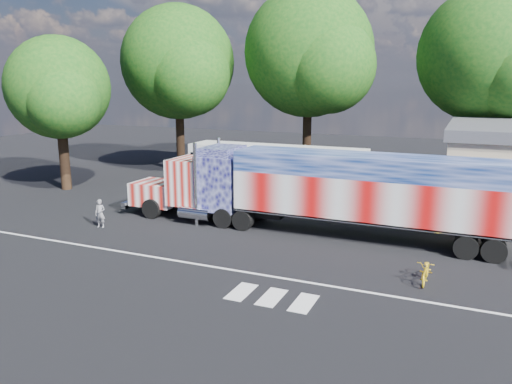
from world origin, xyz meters
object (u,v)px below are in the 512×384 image
at_px(bicycle, 426,271).
at_px(tree_n_mid, 311,53).
at_px(coach_bus, 276,171).
at_px(tree_w_a, 59,88).
at_px(tree_ne_a, 488,56).
at_px(semi_truck, 320,189).
at_px(woman, 100,213).
at_px(tree_nw_a, 179,63).

relative_size(bicycle, tree_n_mid, 0.12).
bearing_deg(bicycle, coach_bus, 134.74).
bearing_deg(bicycle, tree_w_a, 164.49).
height_order(bicycle, tree_ne_a, tree_ne_a).
height_order(semi_truck, bicycle, semi_truck).
height_order(coach_bus, bicycle, coach_bus).
bearing_deg(tree_w_a, semi_truck, -8.55).
relative_size(woman, tree_w_a, 0.14).
xyz_separation_m(tree_w_a, tree_ne_a, (26.68, 12.17, 2.19)).
height_order(woman, tree_n_mid, tree_n_mid).
relative_size(tree_w_a, tree_nw_a, 0.78).
xyz_separation_m(bicycle, tree_w_a, (-24.98, 7.45, 6.57)).
xyz_separation_m(tree_n_mid, tree_nw_a, (-10.29, -2.80, -0.71)).
bearing_deg(tree_nw_a, woman, -73.05).
relative_size(woman, tree_nw_a, 0.11).
relative_size(semi_truck, tree_n_mid, 1.40).
distance_m(semi_truck, woman, 11.55).
height_order(bicycle, tree_nw_a, tree_nw_a).
xyz_separation_m(coach_bus, tree_ne_a, (12.14, 8.67, 7.46)).
bearing_deg(bicycle, tree_nw_a, 142.57).
xyz_separation_m(woman, tree_nw_a, (-4.90, 16.08, 8.21)).
xyz_separation_m(tree_nw_a, tree_ne_a, (23.01, 2.65, 0.27)).
relative_size(tree_n_mid, tree_nw_a, 1.09).
relative_size(semi_truck, coach_bus, 1.77).
relative_size(semi_truck, tree_w_a, 1.96).
xyz_separation_m(woman, bicycle, (16.41, -0.88, -0.29)).
bearing_deg(tree_nw_a, semi_truck, -38.30).
xyz_separation_m(semi_truck, tree_n_mid, (-5.46, 15.24, 7.40)).
relative_size(semi_truck, bicycle, 11.66).
bearing_deg(tree_ne_a, woman, -134.04).
bearing_deg(tree_n_mid, woman, -105.93).
bearing_deg(tree_n_mid, tree_nw_a, -164.76).
distance_m(coach_bus, tree_nw_a, 14.36).
xyz_separation_m(woman, tree_w_a, (-8.57, 6.56, 6.29)).
distance_m(tree_w_a, tree_ne_a, 29.40).
bearing_deg(tree_nw_a, bicycle, -38.52).
bearing_deg(tree_n_mid, bicycle, -60.86).
height_order(coach_bus, tree_ne_a, tree_ne_a).
height_order(tree_w_a, tree_nw_a, tree_nw_a).
distance_m(bicycle, tree_ne_a, 21.55).
distance_m(tree_w_a, tree_n_mid, 18.80).
distance_m(semi_truck, tree_ne_a, 18.13).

